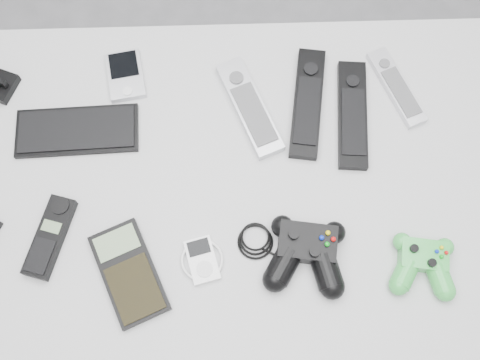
{
  "coord_description": "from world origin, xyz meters",
  "views": [
    {
      "loc": [
        0.06,
        -0.31,
        1.81
      ],
      "look_at": [
        0.07,
        0.06,
        0.77
      ],
      "focal_mm": 42.0,
      "sensor_mm": 36.0,
      "label": 1
    }
  ],
  "objects_px": {
    "pda": "(125,75)",
    "mp3_player": "(202,260)",
    "remote_silver_b": "(396,87)",
    "calculator": "(129,273)",
    "pda_keyboard": "(77,130)",
    "desk": "(239,188)",
    "remote_silver_a": "(249,107)",
    "controller_black": "(307,251)",
    "controller_green": "(423,262)",
    "remote_black_b": "(352,114)",
    "remote_black_a": "(308,103)",
    "cordless_handset": "(50,237)"
  },
  "relations": [
    {
      "from": "pda",
      "to": "mp3_player",
      "type": "distance_m",
      "value": 0.43
    },
    {
      "from": "remote_silver_b",
      "to": "calculator",
      "type": "bearing_deg",
      "value": -167.1
    },
    {
      "from": "pda_keyboard",
      "to": "mp3_player",
      "type": "height_order",
      "value": "same"
    },
    {
      "from": "calculator",
      "to": "remote_silver_b",
      "type": "bearing_deg",
      "value": 11.41
    },
    {
      "from": "desk",
      "to": "pda",
      "type": "bearing_deg",
      "value": 135.08
    },
    {
      "from": "pda_keyboard",
      "to": "remote_silver_a",
      "type": "height_order",
      "value": "remote_silver_a"
    },
    {
      "from": "remote_silver_a",
      "to": "calculator",
      "type": "height_order",
      "value": "remote_silver_a"
    },
    {
      "from": "pda",
      "to": "controller_black",
      "type": "distance_m",
      "value": 0.53
    },
    {
      "from": "controller_green",
      "to": "mp3_player",
      "type": "bearing_deg",
      "value": -173.44
    },
    {
      "from": "remote_silver_a",
      "to": "remote_silver_b",
      "type": "bearing_deg",
      "value": -14.48
    },
    {
      "from": "remote_black_b",
      "to": "controller_black",
      "type": "xyz_separation_m",
      "value": [
        -0.12,
        -0.29,
        0.01
      ]
    },
    {
      "from": "remote_silver_b",
      "to": "remote_silver_a",
      "type": "bearing_deg",
      "value": 165.64
    },
    {
      "from": "pda_keyboard",
      "to": "remote_black_a",
      "type": "bearing_deg",
      "value": 3.64
    },
    {
      "from": "pda_keyboard",
      "to": "mp3_player",
      "type": "bearing_deg",
      "value": -49.41
    },
    {
      "from": "pda",
      "to": "pda_keyboard",
      "type": "bearing_deg",
      "value": -136.69
    },
    {
      "from": "remote_black_b",
      "to": "remote_silver_a",
      "type": "bearing_deg",
      "value": 178.76
    },
    {
      "from": "remote_black_b",
      "to": "calculator",
      "type": "distance_m",
      "value": 0.55
    },
    {
      "from": "desk",
      "to": "remote_silver_a",
      "type": "distance_m",
      "value": 0.17
    },
    {
      "from": "controller_black",
      "to": "controller_green",
      "type": "distance_m",
      "value": 0.22
    },
    {
      "from": "remote_silver_b",
      "to": "mp3_player",
      "type": "xyz_separation_m",
      "value": [
        -0.41,
        -0.36,
        -0.0
      ]
    },
    {
      "from": "desk",
      "to": "remote_silver_b",
      "type": "height_order",
      "value": "remote_silver_b"
    },
    {
      "from": "cordless_handset",
      "to": "controller_green",
      "type": "height_order",
      "value": "controller_green"
    },
    {
      "from": "desk",
      "to": "controller_green",
      "type": "distance_m",
      "value": 0.39
    },
    {
      "from": "controller_green",
      "to": "remote_silver_a",
      "type": "bearing_deg",
      "value": 142.09
    },
    {
      "from": "calculator",
      "to": "mp3_player",
      "type": "xyz_separation_m",
      "value": [
        0.14,
        0.02,
        -0.0
      ]
    },
    {
      "from": "remote_black_a",
      "to": "controller_black",
      "type": "bearing_deg",
      "value": -86.09
    },
    {
      "from": "remote_silver_a",
      "to": "remote_black_a",
      "type": "bearing_deg",
      "value": -18.58
    },
    {
      "from": "remote_black_b",
      "to": "cordless_handset",
      "type": "bearing_deg",
      "value": -153.34
    },
    {
      "from": "pda",
      "to": "remote_silver_a",
      "type": "bearing_deg",
      "value": -27.82
    },
    {
      "from": "pda_keyboard",
      "to": "remote_silver_b",
      "type": "height_order",
      "value": "remote_silver_b"
    },
    {
      "from": "remote_black_b",
      "to": "controller_green",
      "type": "relative_size",
      "value": 1.84
    },
    {
      "from": "mp3_player",
      "to": "remote_silver_b",
      "type": "bearing_deg",
      "value": 26.5
    },
    {
      "from": "pda",
      "to": "calculator",
      "type": "xyz_separation_m",
      "value": [
        0.02,
        -0.42,
        0.0
      ]
    },
    {
      "from": "remote_silver_b",
      "to": "controller_black",
      "type": "xyz_separation_m",
      "value": [
        -0.22,
        -0.35,
        0.02
      ]
    },
    {
      "from": "remote_black_a",
      "to": "pda_keyboard",
      "type": "bearing_deg",
      "value": -165.76
    },
    {
      "from": "calculator",
      "to": "pda",
      "type": "bearing_deg",
      "value": 70.09
    },
    {
      "from": "cordless_handset",
      "to": "desk",
      "type": "bearing_deg",
      "value": 34.19
    },
    {
      "from": "pda",
      "to": "controller_green",
      "type": "relative_size",
      "value": 0.87
    },
    {
      "from": "pda_keyboard",
      "to": "remote_silver_b",
      "type": "distance_m",
      "value": 0.67
    },
    {
      "from": "desk",
      "to": "pda",
      "type": "distance_m",
      "value": 0.34
    },
    {
      "from": "cordless_handset",
      "to": "mp3_player",
      "type": "xyz_separation_m",
      "value": [
        0.29,
        -0.05,
        -0.0
      ]
    },
    {
      "from": "remote_black_a",
      "to": "mp3_player",
      "type": "xyz_separation_m",
      "value": [
        -0.22,
        -0.32,
        -0.0
      ]
    },
    {
      "from": "cordless_handset",
      "to": "controller_black",
      "type": "relative_size",
      "value": 0.62
    },
    {
      "from": "controller_black",
      "to": "remote_silver_b",
      "type": "bearing_deg",
      "value": 67.11
    },
    {
      "from": "calculator",
      "to": "controller_green",
      "type": "height_order",
      "value": "controller_green"
    },
    {
      "from": "remote_black_a",
      "to": "remote_silver_b",
      "type": "relative_size",
      "value": 1.31
    },
    {
      "from": "pda_keyboard",
      "to": "remote_black_b",
      "type": "distance_m",
      "value": 0.57
    },
    {
      "from": "mp3_player",
      "to": "controller_black",
      "type": "bearing_deg",
      "value": -12.27
    },
    {
      "from": "remote_silver_a",
      "to": "mp3_player",
      "type": "bearing_deg",
      "value": -129.3
    },
    {
      "from": "pda",
      "to": "calculator",
      "type": "height_order",
      "value": "same"
    }
  ]
}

